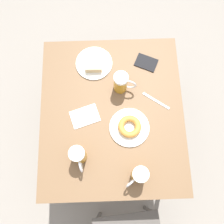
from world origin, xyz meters
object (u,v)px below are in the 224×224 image
Objects in this scene: beer_mug_left at (121,83)px; beer_mug_center at (139,175)px; beer_mug_right at (78,156)px; napkin_folded at (85,116)px; plate_with_donut at (129,127)px; fork at (156,101)px; passport_near_edge at (146,63)px; plate_with_cake at (94,62)px.

beer_mug_center is (-0.07, 0.50, 0.00)m from beer_mug_left.
beer_mug_right reaches higher than napkin_folded.
beer_mug_left is at bearing -81.34° from plate_with_donut.
plate_with_donut is 1.23× the size of napkin_folded.
beer_mug_right is at bearing 59.08° from beer_mug_left.
beer_mug_left reaches higher than napkin_folded.
beer_mug_left is at bearing -120.92° from beer_mug_right.
beer_mug_center reaches higher than fork.
beer_mug_left reaches higher than passport_near_edge.
napkin_folded is 0.41m from fork.
plate_with_donut is 0.26m from napkin_folded.
plate_with_cake is 0.23m from beer_mug_left.
plate_with_cake is 0.56m from beer_mug_right.
passport_near_edge is at bearing 179.10° from plate_with_cake.
napkin_folded is 1.21× the size of fork.
beer_mug_center is at bearing 108.41° from plate_with_cake.
beer_mug_center is at bearing 160.45° from beer_mug_right.
fork is (-0.13, -0.41, -0.07)m from beer_mug_center.
passport_near_edge is at bearing -98.08° from beer_mug_center.
plate_with_donut is 1.52× the size of beer_mug_left.
plate_with_cake is 1.49× the size of beer_mug_center.
passport_near_edge reaches higher than napkin_folded.
fork is at bearing -169.21° from napkin_folded.
plate_with_cake is 1.46× the size of fork.
plate_with_cake is 0.44m from plate_with_donut.
beer_mug_left and beer_mug_center have the same top height.
beer_mug_left is (-0.15, 0.16, 0.06)m from plate_with_cake.
beer_mug_left reaches higher than fork.
plate_with_cake reaches higher than plate_with_donut.
passport_near_edge is (-0.37, -0.32, 0.00)m from napkin_folded.
plate_with_donut is at bearing 42.97° from fork.
passport_near_edge is at bearing -80.68° from fork.
napkin_folded is (0.27, -0.33, -0.07)m from beer_mug_center.
beer_mug_center is 0.44m from fork.
passport_near_edge is (-0.09, -0.65, -0.07)m from beer_mug_center.
napkin_folded is at bearing -50.44° from beer_mug_center.
fork is at bearing -144.97° from beer_mug_right.
beer_mug_left is 0.28m from napkin_folded.
beer_mug_left is at bearing -141.50° from napkin_folded.
beer_mug_right is (0.08, 0.55, 0.06)m from plate_with_cake.
beer_mug_center reaches higher than passport_near_edge.
plate_with_cake reaches higher than napkin_folded.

